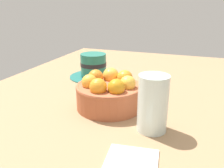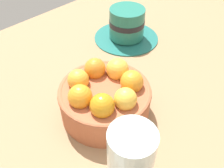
{
  "view_description": "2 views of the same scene",
  "coord_description": "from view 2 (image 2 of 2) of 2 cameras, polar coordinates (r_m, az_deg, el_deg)",
  "views": [
    {
      "loc": [
        52.79,
        20.25,
        25.94
      ],
      "look_at": [
        -0.23,
        0.69,
        6.27
      ],
      "focal_mm": 38.84,
      "sensor_mm": 36.0,
      "label": 1
    },
    {
      "loc": [
        21.6,
        22.62,
        36.03
      ],
      "look_at": [
        -1.74,
        0.12,
        6.13
      ],
      "focal_mm": 39.81,
      "sensor_mm": 36.0,
      "label": 2
    }
  ],
  "objects": [
    {
      "name": "coffee_cup",
      "position": [
        0.66,
        3.39,
        13.22
      ],
      "size": [
        16.95,
        16.95,
        8.31
      ],
      "color": "#1F6961",
      "rests_on": "ground_plane"
    },
    {
      "name": "ground_plane",
      "position": [
        0.49,
        -1.52,
        -7.89
      ],
      "size": [
        139.76,
        84.52,
        3.97
      ],
      "primitive_type": "cube",
      "color": "#997551"
    },
    {
      "name": "water_glass",
      "position": [
        0.35,
        4.24,
        -17.39
      ],
      "size": [
        6.26,
        6.26,
        11.99
      ],
      "primitive_type": "cylinder",
      "color": "silver",
      "rests_on": "ground_plane"
    },
    {
      "name": "terracotta_bowl",
      "position": [
        0.45,
        -1.64,
        -2.93
      ],
      "size": [
        16.56,
        16.56,
        9.11
      ],
      "color": "#AD5938",
      "rests_on": "ground_plane"
    }
  ]
}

